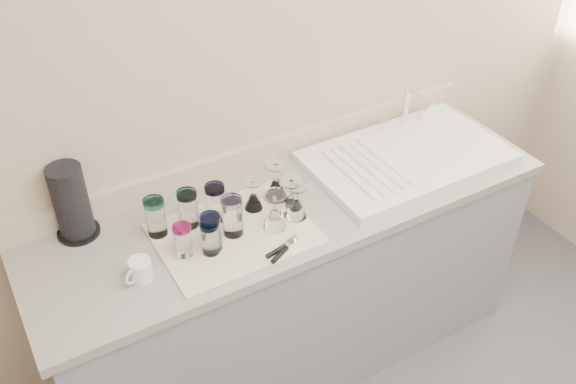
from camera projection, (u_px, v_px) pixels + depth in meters
counter_unit at (293, 284)px, 2.73m from camera, size 2.06×0.62×0.90m
sink_unit at (407, 156)px, 2.67m from camera, size 0.82×0.50×0.22m
dish_towel at (234, 234)px, 2.31m from camera, size 0.55×0.42×0.01m
tumbler_teal at (156, 217)px, 2.26m from camera, size 0.08×0.08×0.15m
tumbler_cyan at (188, 208)px, 2.30m from camera, size 0.07×0.07×0.15m
tumbler_purple at (216, 202)px, 2.32m from camera, size 0.07×0.07×0.15m
tumbler_magenta at (183, 240)px, 2.18m from camera, size 0.06×0.06×0.12m
tumbler_blue at (211, 232)px, 2.20m from camera, size 0.07×0.07×0.14m
tumbler_lavender at (232, 216)px, 2.26m from camera, size 0.08×0.08×0.15m
tumbler_extra at (210, 238)px, 2.19m from camera, size 0.06×0.06×0.13m
goblet_back_left at (253, 199)px, 2.39m from camera, size 0.07×0.07×0.12m
goblet_back_right at (276, 186)px, 2.44m from camera, size 0.09×0.09×0.16m
goblet_front_left at (275, 216)px, 2.30m from camera, size 0.08×0.08×0.15m
goblet_front_right at (291, 203)px, 2.35m from camera, size 0.09×0.09×0.16m
goblet_extra at (296, 206)px, 2.35m from camera, size 0.08×0.08×0.14m
can_opener at (283, 249)px, 2.22m from camera, size 0.14×0.08×0.02m
white_mug at (140, 270)px, 2.11m from camera, size 0.11×0.10×0.08m
paper_towel_roll at (71, 203)px, 2.23m from camera, size 0.15×0.15×0.29m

